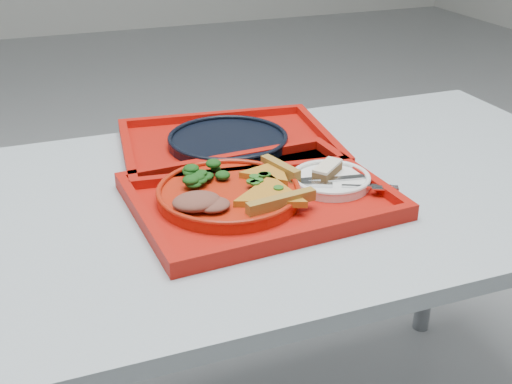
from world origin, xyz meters
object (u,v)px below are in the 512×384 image
Objects in this scene: tray_main at (259,200)px; tray_far at (228,147)px; navy_plate at (228,142)px; dessert_bar at (327,170)px; dinner_plate at (229,195)px.

tray_main and tray_far have the same top height.
tray_main is 1.73× the size of navy_plate.
dessert_bar is at bearing -63.66° from navy_plate.
tray_far is (0.03, 0.26, 0.00)m from tray_main.
tray_main is at bearing 146.86° from dessert_bar.
dessert_bar is (0.12, -0.24, 0.03)m from tray_far.
dessert_bar is (0.20, 0.01, 0.02)m from dinner_plate.
dessert_bar reaches higher than navy_plate.
navy_plate reaches higher than tray_far.
dinner_plate is at bearing -108.04° from navy_plate.
navy_plate is (0.00, 0.00, 0.01)m from tray_far.
tray_far is at bearing 76.50° from dessert_bar.
dinner_plate is at bearing -101.73° from tray_far.
dessert_bar reaches higher than tray_far.
dessert_bar is at bearing 2.91° from tray_main.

